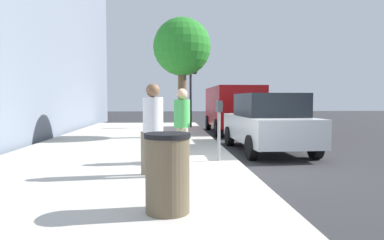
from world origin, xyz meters
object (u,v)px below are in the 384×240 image
Objects in this scene: pedestrian_bystander at (153,122)px; parked_van_far at (232,107)px; parked_sedan_near at (268,122)px; traffic_signal at (193,81)px; parking_meter at (219,118)px; street_tree at (182,48)px; pedestrian_at_meter at (182,120)px; trash_bin at (168,173)px.

pedestrian_bystander is 0.33× the size of parked_van_far.
traffic_signal is at bearing 13.18° from parked_sedan_near.
street_tree is at bearing 7.19° from parking_meter.
pedestrian_bystander reaches higher than parking_meter.
parking_meter is 2.95m from parked_sedan_near.
pedestrian_at_meter is at bearing 174.80° from traffic_signal.
trash_bin is (-3.61, 1.18, -0.51)m from parking_meter.
street_tree is 4.51× the size of trash_bin.
trash_bin is (-11.83, 3.00, -0.60)m from parked_van_far.
street_tree reaches higher than pedestrian_at_meter.
parked_sedan_near is (2.30, -1.83, -0.27)m from parking_meter.
parked_van_far is (5.92, 0.00, 0.36)m from parked_sedan_near.
traffic_signal reaches higher than pedestrian_bystander.
parked_sedan_near is at bearing -179.98° from parked_van_far.
parked_sedan_near is 8.00m from traffic_signal.
street_tree reaches higher than parking_meter.
traffic_signal is at bearing -5.17° from trash_bin.
trash_bin is (-8.89, 0.51, -2.89)m from street_tree.
pedestrian_bystander reaches higher than trash_bin.
parking_meter is 3.84m from trash_bin.
pedestrian_at_meter is 0.47× the size of traffic_signal.
traffic_signal is 3.56× the size of trash_bin.
trash_bin is (-13.52, 1.22, -1.92)m from traffic_signal.
parked_sedan_near is 0.98× the size of street_tree.
parking_meter is 0.39× the size of traffic_signal.
parking_meter is 5.83m from street_tree.
parked_van_far is at bearing 54.69° from pedestrian_at_meter.
parked_van_far is 1.14× the size of street_tree.
traffic_signal is (1.69, 1.78, 1.32)m from parked_van_far.
parked_sedan_near is at bearing -166.82° from traffic_signal.
parked_van_far reaches higher than pedestrian_at_meter.
parked_van_far reaches higher than pedestrian_bystander.
street_tree is 1.27× the size of traffic_signal.
traffic_signal reaches higher than parking_meter.
traffic_signal reaches higher than pedestrian_at_meter.
street_tree is (6.76, -0.80, 2.38)m from pedestrian_bystander.
pedestrian_at_meter reaches higher than parked_sedan_near.
parked_van_far is at bearing 10.14° from pedestrian_bystander.
parking_meter is 2.08m from pedestrian_bystander.
traffic_signal is at bearing -0.26° from parking_meter.
parked_sedan_near is 4.71m from street_tree.
pedestrian_bystander is 0.48× the size of traffic_signal.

